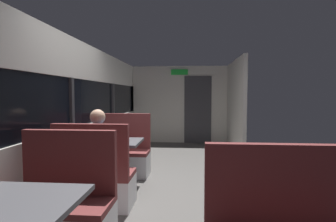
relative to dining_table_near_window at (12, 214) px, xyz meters
name	(u,v)px	position (x,y,z in m)	size (l,w,h in m)	color
ground_plane	(168,195)	(0.89, 2.09, -0.65)	(3.30, 9.20, 0.02)	#514F4C
carriage_window_panel_left	(70,118)	(-0.56, 2.09, 0.47)	(0.09, 8.48, 2.30)	beige
carriage_end_bulkhead	(181,105)	(0.95, 6.28, 0.50)	(2.90, 0.11, 2.30)	beige
carriage_aisle_panel_right	(235,107)	(2.34, 5.09, 0.51)	(0.08, 2.40, 2.30)	beige
dining_table_near_window	(12,214)	(0.00, 0.00, 0.00)	(0.90, 0.70, 0.74)	#9E9EA3
bench_near_window_facing_entry	(63,213)	(0.00, 0.70, -0.31)	(0.95, 0.50, 1.10)	silver
dining_table_mid_window	(111,147)	(0.00, 2.28, 0.00)	(0.90, 0.70, 0.74)	#9E9EA3
bench_mid_window_facing_end	(96,182)	(0.00, 1.58, -0.31)	(0.95, 0.50, 1.10)	silver
bench_mid_window_facing_entry	(123,156)	(0.00, 2.98, -0.31)	(0.95, 0.50, 1.10)	silver
seated_passenger	(97,164)	(0.00, 1.66, -0.10)	(0.47, 0.55, 1.26)	#26262D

